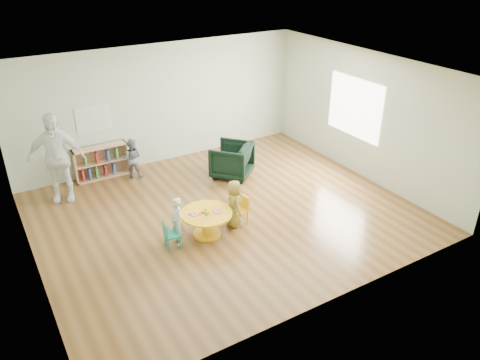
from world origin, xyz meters
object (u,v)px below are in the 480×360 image
Objects in this scene: kid_chair_left at (170,234)px; armchair at (232,160)px; kid_chair_right at (240,209)px; child_right at (234,204)px; bookshelf at (100,162)px; child_left at (177,221)px; adult_caretaker at (56,158)px; toddler at (132,158)px; activity_table at (207,219)px.

armchair is (2.32, 1.89, 0.11)m from kid_chair_left.
child_right is (-0.15, -0.02, 0.16)m from kid_chair_right.
bookshelf is 1.30× the size of child_right.
kid_chair_left is at bearing 102.24° from child_right.
child_left is 0.97× the size of child_right.
kid_chair_left is 0.60× the size of armchair.
child_left is (0.17, 0.05, 0.17)m from kid_chair_left.
adult_caretaker is (-2.68, 2.67, 0.64)m from kid_chair_right.
child_left is at bearing 81.85° from kid_chair_right.
kid_chair_left is 3.38m from bookshelf.
child_right is at bearing -28.23° from adult_caretaker.
kid_chair_left is 0.27× the size of adult_caretaker.
toddler is (0.22, 2.94, 0.01)m from child_left.
armchair is at bearing 4.92° from adult_caretaker.
child_right reaches higher than kid_chair_left.
activity_table is 0.50× the size of adult_caretaker.
toddler is at bearing -178.42° from kid_chair_left.
toddler is (0.62, -0.38, 0.10)m from bookshelf.
armchair is 2.84m from child_left.
child_left reaches higher than kid_chair_left.
child_right is at bearing -65.06° from bookshelf.
armchair is at bearing -34.77° from kid_chair_right.
toddler is 0.49× the size of adult_caretaker.
kid_chair_left is at bearing -177.60° from activity_table.
kid_chair_left is (-0.73, -0.03, -0.05)m from activity_table.
adult_caretaker reaches higher than child_left.
activity_table is 1.81× the size of kid_chair_left.
kid_chair_right is 0.30× the size of adult_caretaker.
child_right reaches higher than kid_chair_right.
child_left is 2.95m from toddler.
kid_chair_right is 0.62× the size of child_left.
child_right reaches higher than activity_table.
child_right is at bearing 91.52° from child_left.
kid_chair_right is (0.74, 0.05, -0.02)m from activity_table.
activity_table is at bearing -35.86° from adult_caretaker.
child_right is (1.15, 0.00, 0.02)m from child_left.
adult_caretaker reaches higher than bookshelf.
adult_caretaker is at bearing -147.78° from bookshelf.
kid_chair_right is 2.01m from armchair.
activity_table is 1.01× the size of toddler.
child_right is (-1.01, -1.84, 0.08)m from armchair.
armchair is at bearing -178.09° from toddler.
bookshelf is 0.64× the size of adult_caretaker.
activity_table is at bearing -74.04° from bookshelf.
kid_chair_right is 3.84m from adult_caretaker.
bookshelf is (-0.23, 3.37, 0.09)m from kid_chair_left.
kid_chair_left is 0.43× the size of bookshelf.
kid_chair_right is 0.65× the size of armchair.
kid_chair_right is 0.46× the size of bookshelf.
toddler is (-1.07, 2.91, 0.16)m from kid_chair_right.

